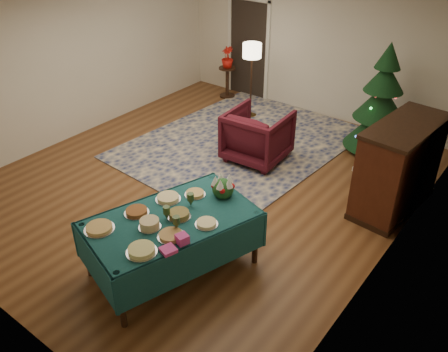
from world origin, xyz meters
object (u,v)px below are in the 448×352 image
Objects in this scene: armchair at (258,133)px; side_table at (227,83)px; christmas_tree at (380,104)px; gift_box at (182,239)px; piano at (398,168)px; floor_lamp at (252,55)px; buffet_table at (171,229)px; potted_plant at (227,62)px.

armchair reaches higher than side_table.
christmas_tree reaches higher than armchair.
gift_box is 0.08× the size of piano.
floor_lamp reaches higher than piano.
buffet_table is at bearing -66.71° from floor_lamp.
floor_lamp is (-2.28, 4.61, 0.46)m from gift_box.
piano is (2.38, 0.04, 0.16)m from armchair.
christmas_tree is (3.62, -0.44, 0.08)m from potted_plant.
armchair is (-0.74, 2.93, -0.12)m from buffet_table.
armchair is 0.62× the size of piano.
christmas_tree is at bearing 2.73° from floor_lamp.
christmas_tree is at bearing -6.86° from potted_plant.
christmas_tree reaches higher than floor_lamp.
piano is at bearing 61.19° from buffet_table.
piano is (4.53, -1.95, 0.32)m from side_table.
gift_box is at bearing -31.38° from buffet_table.
armchair is 0.51× the size of christmas_tree.
christmas_tree reaches higher than side_table.
gift_box reaches higher than side_table.
piano is at bearing 177.06° from armchair.
floor_lamp reaches higher than potted_plant.
armchair is at bearing -42.75° from side_table.
potted_plant is 3.65m from christmas_tree.
armchair is at bearing -42.75° from potted_plant.
potted_plant is (-2.15, 1.99, 0.31)m from armchair.
floor_lamp is at bearing -177.27° from christmas_tree.
armchair is 2.38m from piano.
floor_lamp is at bearing 113.29° from buffet_table.
armchair is 2.17m from christmas_tree.
potted_plant is at bearing 0.00° from side_table.
armchair is 0.66× the size of floor_lamp.
buffet_table is 3.02m from armchair.
gift_box is at bearing -57.42° from potted_plant.
armchair is (-1.15, 3.18, -0.33)m from gift_box.
gift_box is at bearing -93.89° from christmas_tree.
side_table is (-2.15, 1.99, -0.17)m from armchair.
buffet_table is 4.55m from christmas_tree.
gift_box is 0.08× the size of floor_lamp.
christmas_tree reaches higher than buffet_table.
gift_box is at bearing -63.64° from floor_lamp.
piano is (4.53, -1.95, -0.15)m from potted_plant.
piano is at bearing 69.12° from gift_box.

